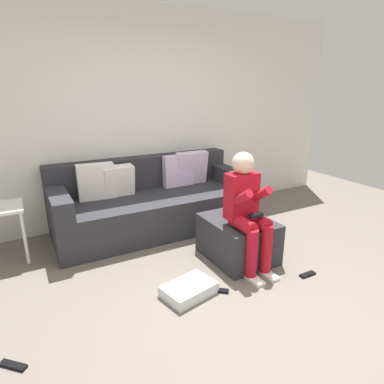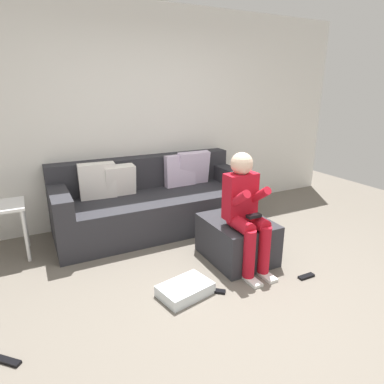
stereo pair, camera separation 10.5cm
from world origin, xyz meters
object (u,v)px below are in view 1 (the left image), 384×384
(storage_bin, at_px, (189,290))
(remote_near_ottoman, at_px, (307,274))
(ottoman, at_px, (238,238))
(couch_sectional, at_px, (152,202))
(remote_under_side_table, at_px, (13,365))
(person_seated, at_px, (247,208))
(remote_by_storage_bin, at_px, (221,291))

(storage_bin, xyz_separation_m, remote_near_ottoman, (1.15, -0.28, -0.04))
(ottoman, distance_m, remote_near_ottoman, 0.76)
(couch_sectional, bearing_deg, ottoman, -67.59)
(remote_near_ottoman, bearing_deg, remote_under_side_table, 177.35)
(ottoman, distance_m, storage_bin, 0.86)
(person_seated, bearing_deg, ottoman, 76.38)
(person_seated, height_order, remote_near_ottoman, person_seated)
(person_seated, xyz_separation_m, remote_by_storage_bin, (-0.45, -0.25, -0.62))
(remote_under_side_table, bearing_deg, person_seated, 52.41)
(person_seated, height_order, remote_under_side_table, person_seated)
(couch_sectional, distance_m, remote_near_ottoman, 2.03)
(remote_near_ottoman, distance_m, remote_under_side_table, 2.52)
(person_seated, distance_m, remote_by_storage_bin, 0.81)
(ottoman, relative_size, remote_near_ottoman, 4.31)
(person_seated, height_order, remote_by_storage_bin, person_seated)
(person_seated, xyz_separation_m, storage_bin, (-0.72, -0.15, -0.58))
(storage_bin, relative_size, remote_under_side_table, 2.35)
(storage_bin, height_order, remote_by_storage_bin, storage_bin)
(couch_sectional, bearing_deg, remote_under_side_table, -134.61)
(storage_bin, bearing_deg, person_seated, 12.10)
(ottoman, bearing_deg, storage_bin, -155.63)
(ottoman, distance_m, person_seated, 0.46)
(person_seated, bearing_deg, storage_bin, -167.90)
(ottoman, xyz_separation_m, storage_bin, (-0.77, -0.35, -0.16))
(storage_bin, bearing_deg, remote_under_side_table, -174.02)
(ottoman, height_order, remote_by_storage_bin, ottoman)
(remote_near_ottoman, distance_m, remote_by_storage_bin, 0.90)
(person_seated, relative_size, remote_under_side_table, 6.09)
(remote_under_side_table, bearing_deg, remote_near_ottoman, 41.20)
(couch_sectional, bearing_deg, remote_near_ottoman, -64.43)
(couch_sectional, height_order, person_seated, person_seated)
(couch_sectional, distance_m, ottoman, 1.28)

